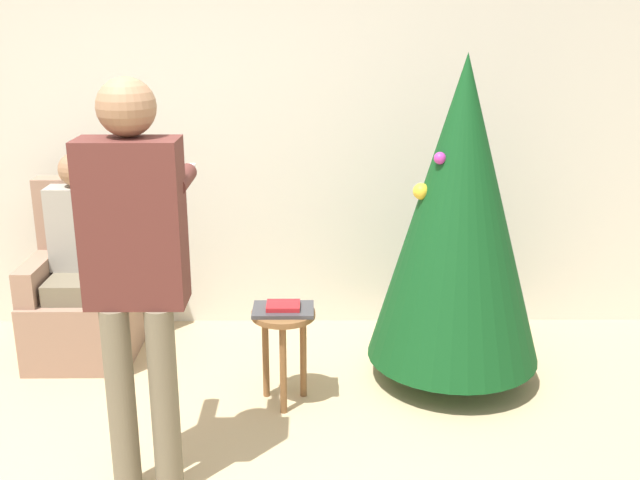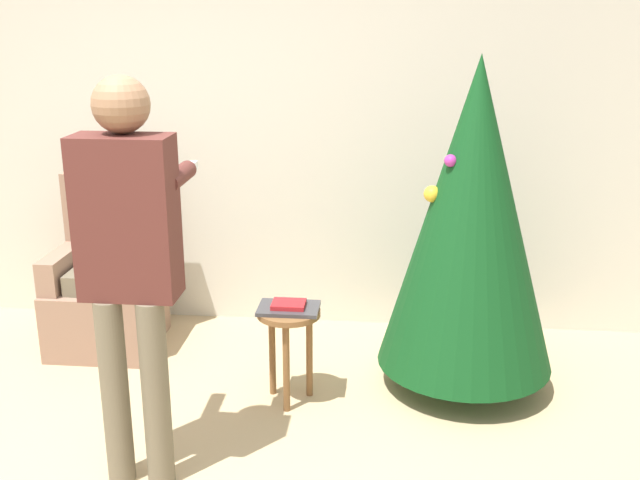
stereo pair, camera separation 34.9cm
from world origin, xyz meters
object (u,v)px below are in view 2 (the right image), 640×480
Objects in this scene: christmas_tree at (472,217)px; person_seated at (102,242)px; side_stool at (289,329)px; armchair at (108,287)px; person_standing at (129,249)px.

christmas_tree is 1.47× the size of person_seated.
person_seated is 2.36× the size of side_stool.
armchair is 0.85× the size of person_seated.
person_standing is at bearing -63.46° from person_seated.
person_seated is at bearing 171.40° from christmas_tree.
christmas_tree is 1.80m from person_standing.
person_standing is 1.13m from side_stool.
person_standing is (-1.50, -0.99, 0.09)m from christmas_tree.
person_standing reaches higher than side_stool.
armchair is (-2.16, 0.36, -0.61)m from christmas_tree.
christmas_tree is at bearing -9.41° from armchair.
person_seated is at bearing -90.00° from armchair.
person_standing reaches higher than armchair.
armchair is 1.66m from person_standing.
christmas_tree is 1.02× the size of person_standing.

